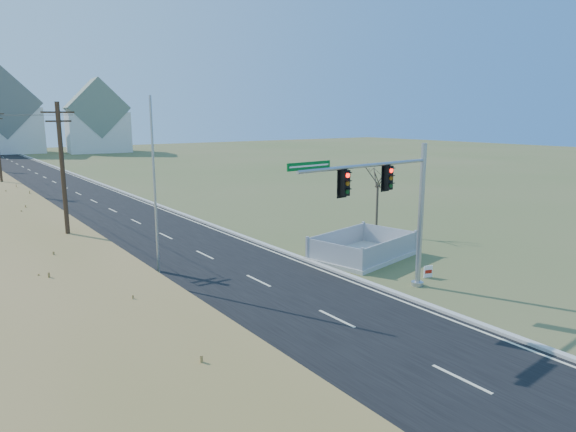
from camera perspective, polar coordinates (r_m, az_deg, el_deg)
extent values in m
plane|color=#4D5B2C|center=(22.92, 2.10, -9.91)|extent=(260.00, 260.00, 0.00)
cube|color=black|center=(68.70, -24.21, 3.27)|extent=(8.00, 180.00, 0.06)
cube|color=#B2AFA8|center=(69.60, -20.87, 3.66)|extent=(0.30, 180.00, 0.18)
cylinder|color=#422D1E|center=(32.83, -23.68, 3.67)|extent=(0.26, 0.26, 9.00)
cube|color=#422D1E|center=(32.62, -24.22, 10.47)|extent=(1.80, 0.10, 0.10)
cube|color=#422D1E|center=(32.62, -24.15, 9.60)|extent=(1.40, 0.10, 0.10)
cube|color=white|center=(129.87, -29.05, 8.30)|extent=(15.00, 10.00, 10.00)
cube|color=slate|center=(129.85, -29.30, 10.89)|extent=(15.27, 10.20, 15.27)
cube|color=white|center=(125.44, -20.34, 8.71)|extent=(13.87, 10.31, 9.00)
cube|color=slate|center=(125.40, -20.51, 11.17)|extent=(14.12, 10.51, 13.24)
cylinder|color=#9EA0A5|center=(26.19, 14.17, -7.29)|extent=(0.60, 0.60, 0.20)
cylinder|color=#9EA0A5|center=(25.35, 14.53, -0.03)|extent=(0.26, 0.26, 6.95)
cylinder|color=#9EA0A5|center=(21.85, 8.87, 5.57)|extent=(7.93, 0.90, 0.16)
cube|color=black|center=(22.98, 11.08, 4.20)|extent=(0.36, 0.31, 1.05)
cube|color=black|center=(20.88, 6.33, 3.66)|extent=(0.36, 0.31, 1.05)
cube|color=#055C1C|center=(19.39, 2.36, 5.60)|extent=(2.18, 0.24, 0.30)
cube|color=#B7B5AD|center=(30.64, 8.26, -4.35)|extent=(6.67, 5.23, 0.23)
cube|color=#9D9DA1|center=(29.49, 11.32, -3.70)|extent=(5.52, 1.28, 1.13)
cube|color=#9D9DA1|center=(31.52, 5.46, -2.58)|extent=(5.52, 1.28, 1.13)
cube|color=#9D9DA1|center=(28.24, 5.07, -4.19)|extent=(0.88, 3.69, 1.13)
cube|color=#9D9DA1|center=(32.78, 11.06, -2.20)|extent=(0.88, 3.69, 1.13)
cube|color=white|center=(27.49, 15.30, -5.97)|extent=(0.49, 0.18, 0.62)
cube|color=#A9170B|center=(27.47, 15.34, -5.99)|extent=(0.39, 0.13, 0.18)
cylinder|color=#B7B5AD|center=(26.10, -14.09, -7.38)|extent=(0.41, 0.41, 0.18)
cylinder|color=#9EA0A5|center=(25.07, -14.57, 2.38)|extent=(0.11, 0.11, 9.13)
cylinder|color=#4C3F33|center=(36.43, 9.85, 0.68)|extent=(0.16, 0.16, 3.46)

